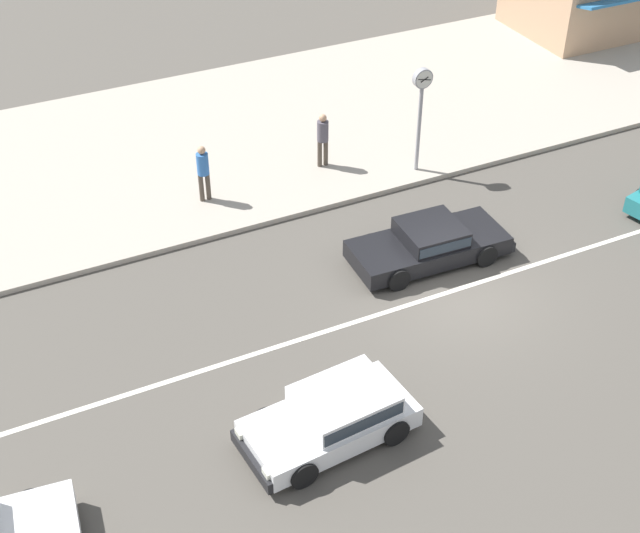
{
  "coord_description": "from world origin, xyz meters",
  "views": [
    {
      "loc": [
        -10.64,
        -14.29,
        13.93
      ],
      "look_at": [
        -3.09,
        1.41,
        0.8
      ],
      "focal_mm": 50.0,
      "sensor_mm": 36.0,
      "label": 1
    }
  ],
  "objects_px": {
    "street_clock": "(421,97)",
    "pedestrian_by_shop": "(203,169)",
    "hatchback_white_4": "(335,414)",
    "pedestrian_mid_kerb": "(323,136)",
    "sedan_black_0": "(430,243)"
  },
  "relations": [
    {
      "from": "sedan_black_0",
      "to": "pedestrian_mid_kerb",
      "type": "xyz_separation_m",
      "value": [
        -0.51,
        5.32,
        0.62
      ]
    },
    {
      "from": "sedan_black_0",
      "to": "hatchback_white_4",
      "type": "distance_m",
      "value": 6.64
    },
    {
      "from": "hatchback_white_4",
      "to": "pedestrian_mid_kerb",
      "type": "xyz_separation_m",
      "value": [
        4.45,
        9.74,
        0.56
      ]
    },
    {
      "from": "sedan_black_0",
      "to": "street_clock",
      "type": "distance_m",
      "value": 4.79
    },
    {
      "from": "sedan_black_0",
      "to": "pedestrian_by_shop",
      "type": "relative_size",
      "value": 2.49
    },
    {
      "from": "pedestrian_by_shop",
      "to": "sedan_black_0",
      "type": "bearing_deg",
      "value": -49.23
    },
    {
      "from": "hatchback_white_4",
      "to": "pedestrian_by_shop",
      "type": "height_order",
      "value": "pedestrian_by_shop"
    },
    {
      "from": "hatchback_white_4",
      "to": "street_clock",
      "type": "bearing_deg",
      "value": 50.42
    },
    {
      "from": "pedestrian_mid_kerb",
      "to": "street_clock",
      "type": "bearing_deg",
      "value": -30.25
    },
    {
      "from": "street_clock",
      "to": "pedestrian_by_shop",
      "type": "xyz_separation_m",
      "value": [
        -6.28,
        1.14,
        -1.37
      ]
    },
    {
      "from": "sedan_black_0",
      "to": "street_clock",
      "type": "height_order",
      "value": "street_clock"
    },
    {
      "from": "hatchback_white_4",
      "to": "pedestrian_mid_kerb",
      "type": "relative_size",
      "value": 2.18
    },
    {
      "from": "street_clock",
      "to": "sedan_black_0",
      "type": "bearing_deg",
      "value": -116.23
    },
    {
      "from": "street_clock",
      "to": "pedestrian_by_shop",
      "type": "bearing_deg",
      "value": 169.69
    },
    {
      "from": "sedan_black_0",
      "to": "hatchback_white_4",
      "type": "relative_size",
      "value": 1.15
    }
  ]
}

